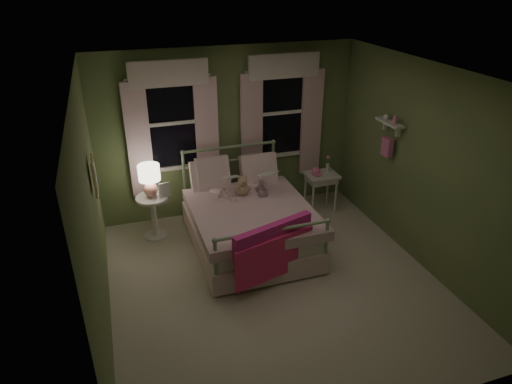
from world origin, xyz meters
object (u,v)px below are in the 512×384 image
object	(u,v)px
teddy_bear	(242,187)
bed	(248,222)
child_left	(220,176)
table_lamp	(150,177)
child_right	(258,172)
nightstand_right	(321,180)
nightstand_left	(153,211)

from	to	relation	value
teddy_bear	bed	bearing A→B (deg)	-91.15
bed	child_left	size ratio (longest dim) A/B	2.76
table_lamp	child_right	bearing A→B (deg)	-8.06
child_right	teddy_bear	world-z (taller)	child_right
bed	nightstand_right	bearing A→B (deg)	23.61
child_left	bed	bearing A→B (deg)	101.25
table_lamp	child_left	bearing A→B (deg)	-12.65
nightstand_left	table_lamp	bearing A→B (deg)	-45.00
child_right	nightstand_left	size ratio (longest dim) A/B	1.06
bed	child_right	xyz separation A→B (m)	(0.29, 0.43, 0.54)
bed	child_left	bearing A→B (deg)	122.39
nightstand_right	bed	bearing A→B (deg)	-156.39
child_left	table_lamp	world-z (taller)	child_left
child_left	nightstand_right	size ratio (longest dim) A/B	1.15
table_lamp	nightstand_right	distance (m)	2.68
bed	child_right	world-z (taller)	child_right
child_left	nightstand_left	world-z (taller)	child_left
child_left	table_lamp	size ratio (longest dim) A/B	1.56
child_right	teddy_bear	size ratio (longest dim) A/B	2.19
child_right	teddy_bear	distance (m)	0.34
child_left	table_lamp	distance (m)	0.98
bed	child_left	xyz separation A→B (m)	(-0.27, 0.43, 0.56)
child_right	teddy_bear	bearing A→B (deg)	35.90
table_lamp	nightstand_left	bearing A→B (deg)	135.00
child_left	nightstand_right	xyz separation A→B (m)	(1.69, 0.19, -0.39)
teddy_bear	nightstand_left	distance (m)	1.35
child_left	teddy_bear	bearing A→B (deg)	129.36
child_left	child_right	world-z (taller)	child_left
child_right	table_lamp	xyz separation A→B (m)	(-1.52, 0.22, 0.04)
teddy_bear	nightstand_left	size ratio (longest dim) A/B	0.48
nightstand_left	nightstand_right	xyz separation A→B (m)	(2.65, -0.03, 0.13)
child_left	nightstand_right	bearing A→B (deg)	165.14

